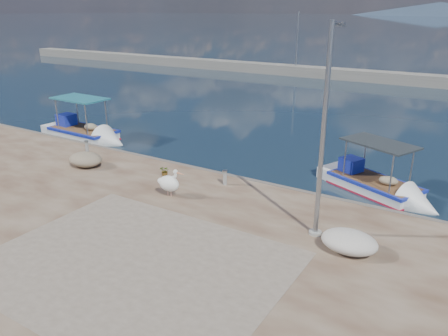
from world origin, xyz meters
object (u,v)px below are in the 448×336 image
boat_right (373,187)px  pelican (169,183)px  boat_left (83,134)px  lamp_post (323,142)px  bollard_near (225,177)px

boat_right → pelican: boat_right is taller
boat_left → boat_right: size_ratio=1.08×
boat_right → pelican: bearing=-113.6°
boat_left → lamp_post: (17.56, -5.18, 3.56)m
boat_left → boat_right: boat_left is taller
boat_right → pelican: 9.21m
boat_right → bollard_near: (-5.48, -3.94, 0.66)m
boat_left → lamp_post: lamp_post is taller
pelican → bollard_near: pelican is taller
boat_right → bollard_near: 6.78m
boat_right → lamp_post: bearing=-70.6°
boat_right → lamp_post: size_ratio=0.84×
pelican → boat_right: bearing=36.4°
lamp_post → pelican: bearing=-179.0°
lamp_post → bollard_near: lamp_post is taller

